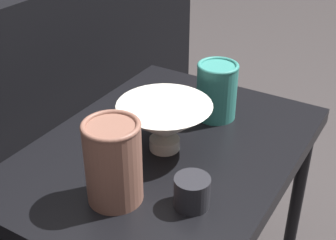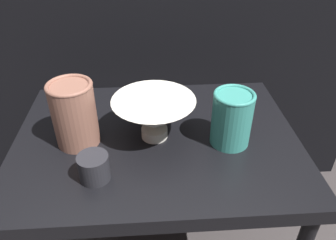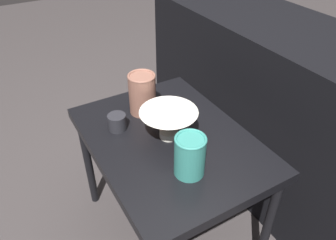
{
  "view_description": "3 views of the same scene",
  "coord_description": "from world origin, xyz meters",
  "px_view_note": "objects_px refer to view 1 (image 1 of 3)",
  "views": [
    {
      "loc": [
        -0.76,
        -0.46,
        1.15
      ],
      "look_at": [
        -0.01,
        -0.01,
        0.64
      ],
      "focal_mm": 50.0,
      "sensor_mm": 36.0,
      "label": 1
    },
    {
      "loc": [
        -0.02,
        -0.69,
        1.09
      ],
      "look_at": [
        0.03,
        -0.02,
        0.62
      ],
      "focal_mm": 35.0,
      "sensor_mm": 36.0,
      "label": 2
    },
    {
      "loc": [
        0.81,
        -0.48,
        1.33
      ],
      "look_at": [
        -0.03,
        0.01,
        0.62
      ],
      "focal_mm": 35.0,
      "sensor_mm": 36.0,
      "label": 3
    }
  ],
  "objects_px": {
    "vase_textured_left": "(113,161)",
    "cup": "(192,192)",
    "bowl": "(163,122)",
    "vase_colorful_right": "(217,90)"
  },
  "relations": [
    {
      "from": "vase_colorful_right",
      "to": "cup",
      "type": "relative_size",
      "value": 2.06
    },
    {
      "from": "vase_textured_left",
      "to": "vase_colorful_right",
      "type": "xyz_separation_m",
      "value": [
        0.39,
        -0.03,
        -0.01
      ]
    },
    {
      "from": "bowl",
      "to": "vase_textured_left",
      "type": "distance_m",
      "value": 0.2
    },
    {
      "from": "bowl",
      "to": "vase_textured_left",
      "type": "xyz_separation_m",
      "value": [
        -0.2,
        -0.01,
        0.02
      ]
    },
    {
      "from": "cup",
      "to": "bowl",
      "type": "bearing_deg",
      "value": 46.88
    },
    {
      "from": "vase_textured_left",
      "to": "cup",
      "type": "xyz_separation_m",
      "value": [
        0.06,
        -0.14,
        -0.06
      ]
    },
    {
      "from": "bowl",
      "to": "vase_textured_left",
      "type": "relative_size",
      "value": 1.25
    },
    {
      "from": "bowl",
      "to": "vase_colorful_right",
      "type": "bearing_deg",
      "value": -11.13
    },
    {
      "from": "cup",
      "to": "vase_textured_left",
      "type": "bearing_deg",
      "value": 112.58
    },
    {
      "from": "bowl",
      "to": "cup",
      "type": "bearing_deg",
      "value": -133.12
    }
  ]
}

